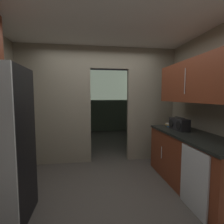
{
  "coord_description": "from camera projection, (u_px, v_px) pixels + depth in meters",
  "views": [
    {
      "loc": [
        -0.29,
        -2.47,
        1.5
      ],
      "look_at": [
        0.14,
        0.38,
        1.24
      ],
      "focal_mm": 27.63,
      "sensor_mm": 36.0,
      "label": 1
    }
  ],
  "objects": [
    {
      "name": "ground",
      "position": [
        107.0,
        196.0,
        2.61
      ],
      "size": [
        20.0,
        20.0,
        0.0
      ],
      "primitive_type": "plane",
      "color": "#47423D"
    },
    {
      "name": "kitchen_overhead_slab",
      "position": [
        103.0,
        27.0,
        2.8
      ],
      "size": [
        3.92,
        6.92,
        0.06
      ],
      "primitive_type": "cube",
      "color": "silver"
    },
    {
      "name": "kitchen_partition",
      "position": [
        97.0,
        103.0,
        3.92
      ],
      "size": [
        3.52,
        0.12,
        2.6
      ],
      "color": "gray",
      "rests_on": "ground"
    },
    {
      "name": "adjoining_room_shell",
      "position": [
        94.0,
        102.0,
        6.21
      ],
      "size": [
        3.52,
        3.52,
        2.6
      ],
      "color": "slate",
      "rests_on": "ground"
    },
    {
      "name": "lower_cabinet_run",
      "position": [
        192.0,
        161.0,
        2.81
      ],
      "size": [
        0.69,
        1.93,
        0.89
      ],
      "color": "maroon",
      "rests_on": "ground"
    },
    {
      "name": "dishwasher",
      "position": [
        193.0,
        180.0,
        2.23
      ],
      "size": [
        0.02,
        0.56,
        0.83
      ],
      "color": "#B7BABC",
      "rests_on": "ground"
    },
    {
      "name": "upper_cabinet_counterside",
      "position": [
        196.0,
        81.0,
        2.69
      ],
      "size": [
        0.36,
        1.74,
        0.66
      ],
      "color": "maroon"
    },
    {
      "name": "boombox",
      "position": [
        179.0,
        124.0,
        3.13
      ],
      "size": [
        0.19,
        0.44,
        0.24
      ],
      "color": "black",
      "rests_on": "lower_cabinet_run"
    },
    {
      "name": "book_stack",
      "position": [
        170.0,
        125.0,
        3.46
      ],
      "size": [
        0.14,
        0.18,
        0.07
      ],
      "color": "#2D609E",
      "rests_on": "lower_cabinet_run"
    }
  ]
}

